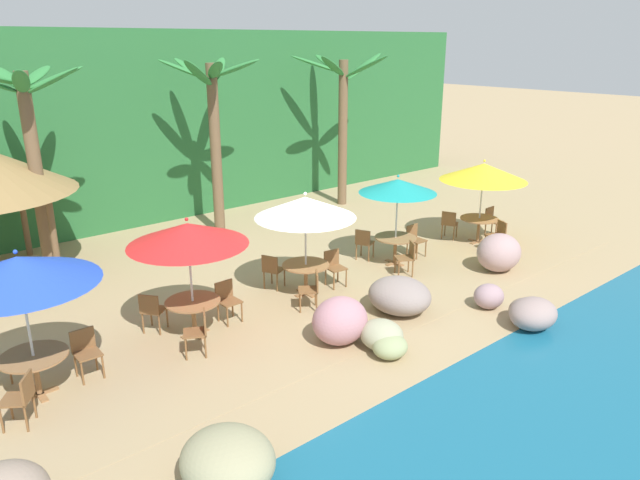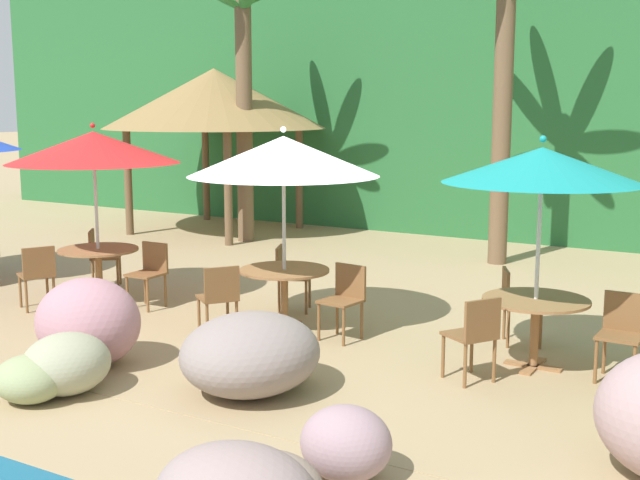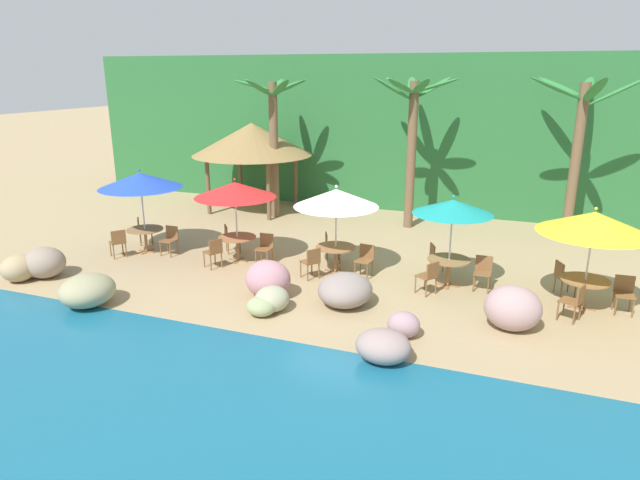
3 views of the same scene
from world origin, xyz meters
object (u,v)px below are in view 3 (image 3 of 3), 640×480
at_px(chair_red_inland, 230,237).
at_px(umbrella_teal, 453,207).
at_px(chair_red_left, 214,251).
at_px(dining_table_teal, 449,264).
at_px(chair_yellow_left, 575,300).
at_px(umbrella_blue, 140,180).
at_px(chair_blue_inland, 142,229).
at_px(dining_table_red, 237,241).
at_px(chair_teal_inland, 436,257).
at_px(chair_teal_seaward, 483,270).
at_px(chair_teal_left, 429,275).
at_px(chair_white_inland, 330,245).
at_px(chair_yellow_inland, 563,276).
at_px(chair_blue_seaward, 170,238).
at_px(chair_white_left, 312,261).
at_px(dining_table_blue, 145,233).
at_px(palm_tree_nearest, 273,123).
at_px(chair_white_seaward, 365,258).
at_px(chair_blue_left, 118,241).
at_px(dining_table_white, 336,251).
at_px(palapa_hut, 252,139).
at_px(dining_table_yellow, 585,285).
at_px(umbrella_red, 235,190).
at_px(palm_tree_third, 578,132).
at_px(palm_tree_second, 412,124).
at_px(umbrella_white, 336,198).
at_px(chair_yellow_seaward, 624,292).
at_px(chair_red_seaward, 265,246).
at_px(umbrella_yellow, 594,223).

bearing_deg(chair_red_inland, umbrella_teal, -3.82).
relative_size(chair_red_left, dining_table_teal, 0.79).
bearing_deg(chair_red_inland, chair_yellow_left, -9.68).
height_order(umbrella_blue, dining_table_teal, umbrella_blue).
bearing_deg(chair_blue_inland, umbrella_teal, -1.23).
relative_size(dining_table_red, chair_teal_inland, 1.26).
bearing_deg(chair_teal_seaward, chair_teal_left, -145.25).
relative_size(chair_white_inland, chair_yellow_inland, 1.00).
relative_size(chair_blue_seaward, chair_white_left, 1.00).
distance_m(chair_blue_inland, chair_teal_inland, 9.29).
relative_size(dining_table_blue, chair_yellow_left, 1.26).
height_order(chair_teal_left, palm_tree_nearest, palm_tree_nearest).
height_order(chair_white_seaward, palm_tree_nearest, palm_tree_nearest).
distance_m(chair_teal_seaward, chair_teal_inland, 1.45).
bearing_deg(dining_table_teal, chair_blue_left, -173.07).
xyz_separation_m(dining_table_teal, chair_yellow_inland, (2.73, 0.37, -0.10)).
relative_size(chair_blue_left, dining_table_white, 0.79).
xyz_separation_m(chair_teal_inland, palapa_hut, (-8.10, 4.98, 2.30)).
bearing_deg(dining_table_blue, chair_red_left, -11.32).
distance_m(dining_table_white, dining_table_yellow, 6.25).
distance_m(umbrella_red, palm_tree_third, 10.78).
height_order(chair_white_inland, palm_tree_second, palm_tree_second).
relative_size(chair_teal_inland, chair_yellow_left, 1.00).
bearing_deg(chair_teal_inland, chair_yellow_inland, -6.56).
distance_m(umbrella_red, umbrella_white, 3.00).
bearing_deg(chair_teal_seaward, chair_yellow_inland, 8.75).
distance_m(umbrella_red, chair_yellow_seaward, 10.21).
distance_m(dining_table_red, chair_yellow_seaward, 10.08).
relative_size(chair_red_seaward, chair_teal_seaward, 1.00).
bearing_deg(chair_white_left, chair_white_seaward, 29.48).
relative_size(palm_tree_nearest, palm_tree_second, 0.98).
xyz_separation_m(chair_red_seaward, chair_red_left, (-1.16, -0.90, 0.00)).
distance_m(chair_white_inland, chair_teal_left, 3.46).
relative_size(chair_red_left, umbrella_white, 0.35).
relative_size(chair_white_left, dining_table_teal, 0.79).
bearing_deg(dining_table_teal, palm_tree_nearest, 145.44).
xyz_separation_m(dining_table_blue, chair_blue_inland, (-0.59, 0.62, -0.10)).
distance_m(chair_blue_inland, umbrella_red, 4.01).
bearing_deg(chair_red_inland, dining_table_yellow, -4.75).
bearing_deg(palm_tree_second, chair_yellow_seaward, -41.82).
bearing_deg(palm_tree_third, chair_teal_inland, -126.15).
relative_size(dining_table_blue, palapa_hut, 0.23).
relative_size(chair_white_left, palm_tree_nearest, 0.17).
relative_size(umbrella_teal, chair_yellow_inland, 2.77).
bearing_deg(dining_table_blue, chair_blue_seaward, 4.58).
bearing_deg(umbrella_yellow, chair_yellow_inland, 120.37).
height_order(chair_blue_inland, chair_teal_seaward, same).
bearing_deg(chair_white_inland, dining_table_blue, -168.82).
distance_m(chair_white_left, chair_yellow_left, 6.43).
bearing_deg(dining_table_blue, chair_teal_left, -2.37).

